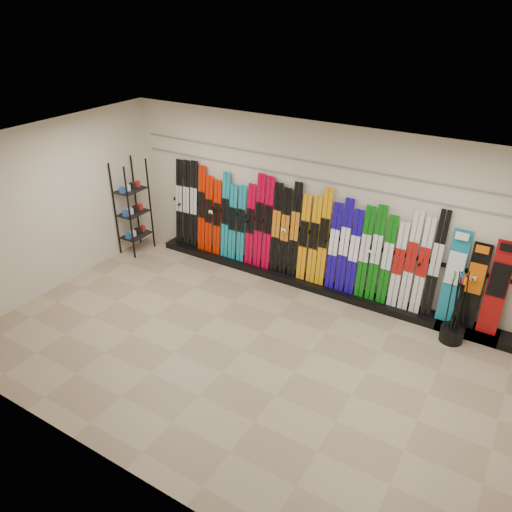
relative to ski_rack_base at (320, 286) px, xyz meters
The scene contains 12 objects.
floor 2.29m from the ski_rack_base, 95.64° to the right, with size 8.00×8.00×0.00m, color gray.
back_wall 1.47m from the ski_rack_base, 135.64° to the left, with size 8.00×8.00×0.00m, color beige.
left_wall 5.01m from the ski_rack_base, 151.65° to the right, with size 5.00×5.00×0.00m, color beige.
ceiling 3.73m from the ski_rack_base, 95.64° to the right, with size 8.00×8.00×0.00m, color silver.
ski_rack_base is the anchor object (origin of this frame).
skis 1.14m from the ski_rack_base, behind, with size 5.37×0.22×1.83m.
snowboards 2.67m from the ski_rack_base, ahead, with size 0.93×0.24×1.55m.
accessory_rack 4.12m from the ski_rack_base, behind, with size 0.40×0.60×1.95m, color black.
pole_bin 2.45m from the ski_rack_base, ahead, with size 0.36×0.36×0.25m, color black.
ski_poles 2.50m from the ski_rack_base, ahead, with size 0.30×0.29×1.18m.
slatwall_rail_0 1.96m from the ski_rack_base, 138.37° to the left, with size 7.60×0.02×0.03m, color gray.
slatwall_rail_1 2.26m from the ski_rack_base, 138.37° to the left, with size 7.60×0.02×0.03m, color gray.
Camera 1 is at (3.32, -5.06, 4.87)m, focal length 35.00 mm.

